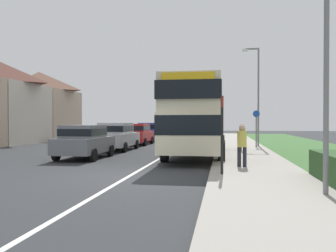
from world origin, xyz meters
The scene contains 14 objects.
ground_plane centered at (0.00, 0.00, 0.00)m, with size 120.00×120.00×0.00m, color #2D3033.
lane_marking_centre centered at (0.00, 8.00, 0.00)m, with size 0.14×60.00×0.01m, color silver.
pavement_near_side centered at (4.20, 6.00, 0.06)m, with size 3.20×68.00×0.12m, color #9E998E.
double_decker_bus centered at (1.72, 7.09, 2.14)m, with size 2.80×10.17×3.70m.
parked_car_grey centered at (-3.57, 5.04, 0.89)m, with size 1.97×3.90×1.62m.
parked_car_silver centered at (-3.49, 9.99, 0.94)m, with size 1.95×4.50×1.72m.
parked_car_red centered at (-3.51, 15.31, 0.90)m, with size 1.95×4.19×1.63m.
parked_car_blue centered at (-3.63, 20.44, 0.92)m, with size 2.01×4.15×1.68m.
pedestrian_at_stop centered at (3.73, 2.22, 0.98)m, with size 0.34×0.34×1.67m.
pedestrian_walking_away centered at (4.13, 9.59, 0.98)m, with size 0.34×0.34×1.67m.
bus_stop_sign centered at (3.00, 0.23, 1.54)m, with size 0.09×0.52×2.60m.
cycle_route_sign centered at (5.17, 12.39, 1.43)m, with size 0.44×0.08×2.52m.
street_lamp_near centered at (5.25, -2.51, 4.28)m, with size 1.14×0.20×7.46m.
street_lamp_mid centered at (5.30, 13.49, 3.94)m, with size 1.14×0.20×6.80m.
Camera 1 is at (3.03, -10.97, 1.78)m, focal length 37.41 mm.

